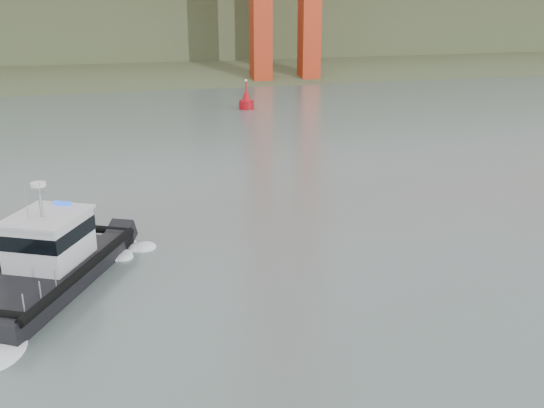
# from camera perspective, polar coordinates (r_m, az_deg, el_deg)

# --- Properties ---
(ground) EXTENTS (400.00, 400.00, 0.00)m
(ground) POSITION_cam_1_polar(r_m,az_deg,el_deg) (24.30, 4.33, -12.91)
(ground) COLOR slate
(ground) RESTS_ON ground
(headlands) EXTENTS (500.00, 105.36, 27.12)m
(headlands) POSITION_cam_1_polar(r_m,az_deg,el_deg) (145.11, -13.71, 16.00)
(headlands) COLOR #384829
(headlands) RESTS_ON ground
(patrol_boat) EXTENTS (8.37, 11.12, 5.12)m
(patrol_boat) POSITION_cam_1_polar(r_m,az_deg,el_deg) (30.14, -20.39, -4.82)
(patrol_boat) COLOR black
(patrol_boat) RESTS_ON ground
(nav_buoy) EXTENTS (1.83, 1.83, 3.81)m
(nav_buoy) POSITION_cam_1_polar(r_m,az_deg,el_deg) (74.57, -2.43, 9.68)
(nav_buoy) COLOR #A90B13
(nav_buoy) RESTS_ON ground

